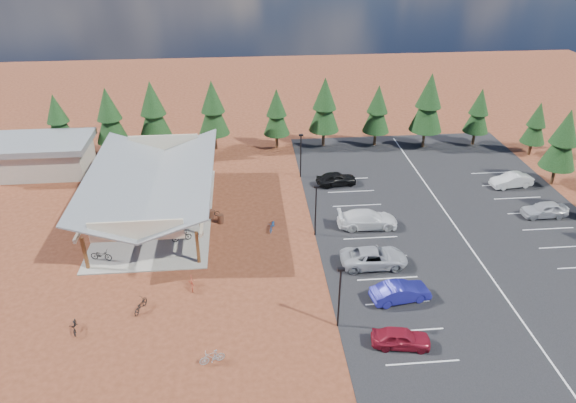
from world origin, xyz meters
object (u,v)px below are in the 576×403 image
(lamp_post_2, at_px, (301,153))
(bike_8, at_px, (75,326))
(outbuilding, at_px, (42,156))
(bike_16, at_px, (211,213))
(bike_3, at_px, (147,190))
(bike_11, at_px, (192,282))
(car_2, at_px, (374,257))
(bike_1, at_px, (143,225))
(car_8, at_px, (544,209))
(car_3, at_px, (368,219))
(bike_12, at_px, (140,305))
(bike_14, at_px, (272,226))
(car_1, at_px, (400,292))
(car_4, at_px, (336,179))
(lamp_post_0, at_px, (340,293))
(bike_7, at_px, (176,176))
(trash_bin_0, at_px, (221,219))
(bike_6, at_px, (189,194))
(bike_13, at_px, (212,357))
(car_0, at_px, (401,338))
(lamp_post_1, at_px, (316,207))
(trash_bin_1, at_px, (211,214))
(bike_4, at_px, (182,236))
(bike_pavilion, at_px, (152,180))
(car_9, at_px, (511,180))
(bike_0, at_px, (101,255))
(bike_2, at_px, (136,197))

(lamp_post_2, bearing_deg, bike_8, -129.38)
(outbuilding, distance_m, bike_16, 22.71)
(bike_3, relative_size, bike_11, 1.09)
(outbuilding, bearing_deg, car_2, -32.36)
(bike_1, distance_m, car_8, 38.64)
(outbuilding, relative_size, car_3, 1.95)
(bike_12, distance_m, bike_16, 14.07)
(bike_14, xyz_separation_m, car_1, (9.11, -10.89, 0.34))
(outbuilding, xyz_separation_m, car_4, (32.65, -6.31, -1.25))
(lamp_post_0, xyz_separation_m, lamp_post_2, (0.00, 24.00, 0.00))
(bike_12, bearing_deg, car_4, -114.06)
(lamp_post_0, bearing_deg, car_4, 80.45)
(lamp_post_0, xyz_separation_m, bike_7, (-13.86, 24.51, -2.43))
(car_4, bearing_deg, trash_bin_0, 112.66)
(bike_6, height_order, car_4, car_4)
(bike_13, distance_m, car_1, 14.98)
(bike_16, xyz_separation_m, car_1, (14.88, -13.87, 0.37))
(car_0, height_order, car_8, car_8)
(bike_3, distance_m, bike_13, 25.09)
(bike_7, bearing_deg, car_1, -134.16)
(bike_1, bearing_deg, lamp_post_1, -88.90)
(trash_bin_1, relative_size, bike_4, 0.51)
(bike_pavilion, height_order, car_9, bike_pavilion)
(bike_16, height_order, car_1, car_1)
(bike_0, relative_size, bike_2, 1.09)
(car_8, bearing_deg, car_1, -58.00)
(bike_11, xyz_separation_m, bike_16, (1.12, 10.91, -0.08))
(lamp_post_1, distance_m, car_1, 11.19)
(lamp_post_0, distance_m, bike_12, 14.90)
(bike_14, bearing_deg, lamp_post_1, -2.54)
(lamp_post_1, bearing_deg, car_3, 10.72)
(bike_11, bearing_deg, bike_6, 86.92)
(bike_3, xyz_separation_m, bike_8, (-2.16, -19.97, -0.21))
(bike_1, bearing_deg, car_8, -82.28)
(bike_2, bearing_deg, car_4, -65.60)
(outbuilding, xyz_separation_m, car_8, (51.73, -14.71, -1.24))
(outbuilding, relative_size, car_9, 2.46)
(trash_bin_0, relative_size, bike_14, 0.52)
(outbuilding, xyz_separation_m, bike_11, (18.24, -22.68, -1.52))
(bike_1, xyz_separation_m, car_8, (38.63, -0.95, 0.21))
(bike_16, distance_m, car_8, 32.51)
(bike_14, distance_m, car_8, 26.61)
(car_2, bearing_deg, bike_8, 103.86)
(bike_pavilion, xyz_separation_m, bike_6, (2.92, 3.17, -3.30))
(lamp_post_2, distance_m, car_3, 12.34)
(bike_4, xyz_separation_m, bike_14, (8.26, 1.23, -0.11))
(bike_8, height_order, bike_13, bike_13)
(car_3, bearing_deg, bike_1, 88.35)
(bike_2, distance_m, bike_12, 17.18)
(bike_3, distance_m, bike_11, 16.89)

